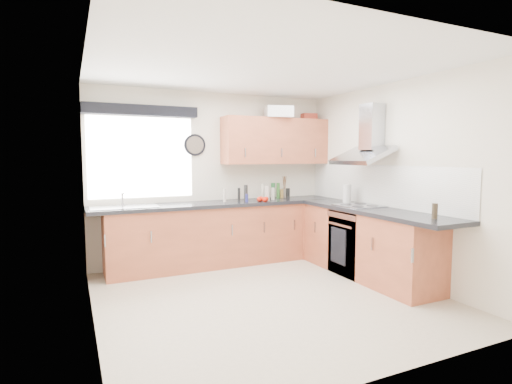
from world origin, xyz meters
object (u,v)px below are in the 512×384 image
oven (358,242)px  upper_cabinets (276,141)px  washing_machine (151,242)px  extractor_hood (367,141)px

oven → upper_cabinets: 1.99m
upper_cabinets → washing_machine: upper_cabinets is taller
upper_cabinets → washing_machine: size_ratio=2.06×
oven → washing_machine: oven is taller
extractor_hood → oven: bearing=180.0°
oven → extractor_hood: bearing=-0.0°
upper_cabinets → washing_machine: (-1.95, -0.10, -1.39)m
extractor_hood → upper_cabinets: bearing=116.1°
upper_cabinets → washing_machine: 2.40m
washing_machine → extractor_hood: bearing=-27.9°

